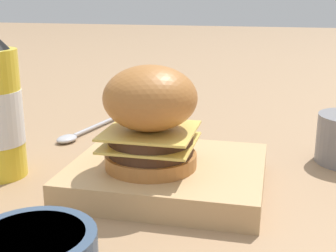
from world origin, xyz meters
name	(u,v)px	position (x,y,z in m)	size (l,w,h in m)	color
ground_plane	(176,187)	(0.00, 0.00, 0.00)	(6.00, 6.00, 0.00)	#9E7A56
serving_board	(168,174)	(0.01, 0.00, 0.02)	(0.25, 0.22, 0.03)	tan
burger	(150,116)	(0.03, 0.02, 0.10)	(0.12, 0.12, 0.13)	#AD6B33
spoon	(77,134)	(0.22, -0.17, 0.01)	(0.06, 0.18, 0.01)	#B2B2B7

